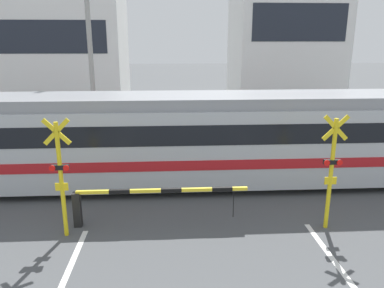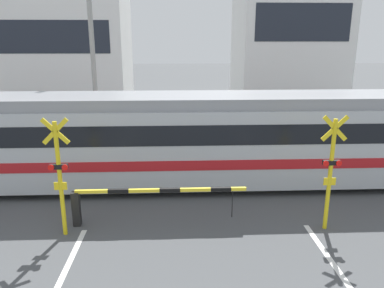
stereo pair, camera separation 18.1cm
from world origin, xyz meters
name	(u,v)px [view 1 (the left image)]	position (x,y,z in m)	size (l,w,h in m)	color
rail_track_near	(192,191)	(0.00, 9.91, 0.04)	(50.00, 0.10, 0.08)	#6B6051
rail_track_far	(190,176)	(0.00, 11.34, 0.04)	(50.00, 0.10, 0.08)	#6B6051
commuter_train	(141,138)	(-1.70, 10.62, 1.69)	(21.86, 2.67, 3.16)	#B7BCC1
crossing_barrier_near	(130,198)	(-1.84, 7.70, 0.78)	(4.74, 0.20, 1.04)	black
crossing_barrier_far	(232,143)	(1.84, 13.19, 0.78)	(4.74, 0.20, 1.04)	black
crossing_signal_left	(61,173)	(-3.46, 7.22, 1.72)	(0.68, 0.15, 3.12)	yellow
crossing_signal_right	(332,168)	(3.46, 7.22, 1.72)	(0.68, 0.15, 3.12)	yellow
pedestrian	(155,122)	(-1.43, 16.31, 1.00)	(0.38, 0.23, 1.73)	brown
building_left_of_street	(61,45)	(-7.60, 23.59, 4.62)	(7.98, 5.70, 9.24)	white
building_right_of_street	(285,33)	(6.97, 23.59, 5.36)	(6.72, 5.70, 10.72)	white
utility_pole_streetside	(91,55)	(-4.21, 15.69, 4.24)	(0.22, 0.22, 8.48)	gray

